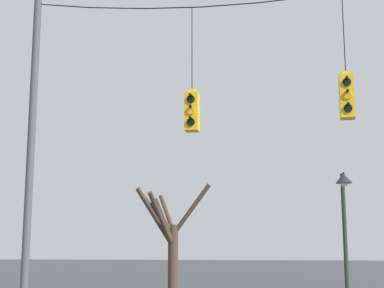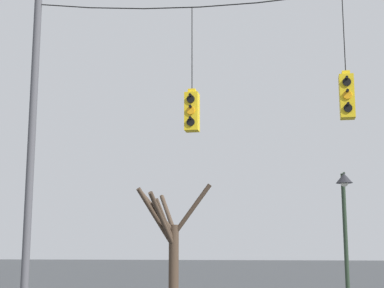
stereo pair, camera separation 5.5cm
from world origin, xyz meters
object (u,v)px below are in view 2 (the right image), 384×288
Objects in this scene: utility_pole_left at (31,151)px; street_lamp at (345,209)px; traffic_light_near_right_pole at (192,111)px; traffic_light_near_left_pole at (347,96)px; bare_tree at (170,241)px.

utility_pole_left is 8.72m from street_lamp.
street_lamp is at bearing 36.75° from traffic_light_near_right_pole.
utility_pole_left is 2.71× the size of traffic_light_near_right_pole.
utility_pole_left is 2.19× the size of street_lamp.
utility_pole_left is at bearing 180.00° from traffic_light_near_left_pole.
traffic_light_near_left_pole is (3.79, 0.00, 0.21)m from traffic_light_near_right_pole.
traffic_light_near_right_pole is 0.77× the size of bare_tree.
bare_tree is (2.32, 6.48, -2.22)m from utility_pole_left.
traffic_light_near_left_pole is 0.80× the size of street_lamp.
traffic_light_near_left_pole is at bearing -90.86° from street_lamp.
traffic_light_near_left_pole is 9.29m from bare_tree.
traffic_light_near_right_pole is at bearing -0.00° from utility_pole_left.
traffic_light_near_right_pole is 1.02× the size of traffic_light_near_left_pole.
utility_pole_left is 2.09× the size of bare_tree.
bare_tree is at bearing 131.59° from traffic_light_near_left_pole.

